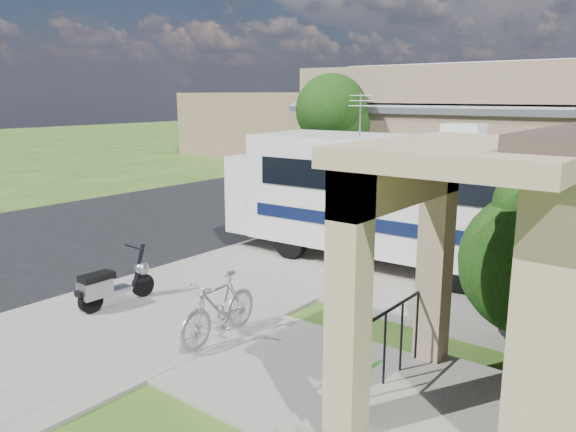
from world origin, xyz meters
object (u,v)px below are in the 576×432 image
Objects in this scene: pickup_truck at (343,170)px; garden_hose at (388,376)px; scooter at (112,285)px; van at (401,152)px; shrub at (541,258)px; motorhome at (384,193)px; bicycle at (219,311)px.

pickup_truck is 16.42m from garden_hose.
van is (-4.99, 20.99, 0.48)m from scooter.
shrub is 2.92m from garden_hose.
motorhome reaches higher than pickup_truck.
scooter is (-2.46, -5.65, -1.19)m from motorhome.
motorhome is 17.33× the size of garden_hose.
scooter is 0.91× the size of bicycle.
pickup_truck is at bearing 110.83° from bicycle.
van is at bearing 105.23° from bicycle.
bicycle is 3.96× the size of garden_hose.
scooter is (-6.58, -2.91, -1.04)m from shrub.
shrub is 1.87× the size of scooter.
pickup_truck is at bearing 133.57° from shrub.
shrub is 6.71× the size of garden_hose.
shrub is 1.69× the size of bicycle.
shrub is 15.52m from pickup_truck.
shrub is at bearing -68.89° from van.
van is (-11.57, 18.09, -0.57)m from shrub.
shrub is (4.12, -2.74, -0.15)m from motorhome.
van reaches higher than pickup_truck.
garden_hose is (9.40, -13.44, -0.68)m from pickup_truck.
motorhome is 1.37× the size of pickup_truck.
bicycle reaches higher than garden_hose.
van is at bearing 113.01° from motorhome.
shrub reaches higher than scooter.
pickup_truck is (-6.56, 8.49, -0.88)m from motorhome.
scooter is 5.35m from garden_hose.
van is 14.80× the size of garden_hose.
garden_hose is at bearing -120.17° from shrub.
bicycle is at bearing -91.66° from motorhome.
bicycle is at bearing 126.07° from pickup_truck.
motorhome is 5.91m from garden_hose.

